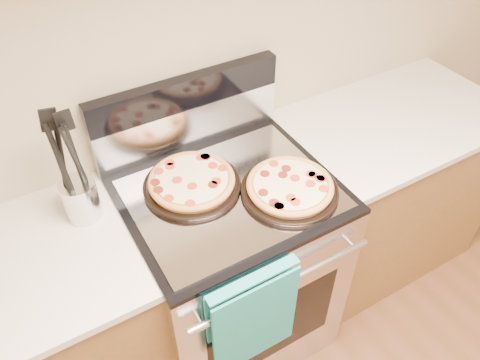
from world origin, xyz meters
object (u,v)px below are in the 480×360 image
utensil_crock (81,200)px  pepperoni_pizza_back (192,182)px  range_body (230,268)px  pepperoni_pizza_front (290,187)px

utensil_crock → pepperoni_pizza_back: bearing=-11.5°
range_body → utensil_crock: (-0.48, 0.15, 0.53)m
pepperoni_pizza_front → utensil_crock: 0.72m
pepperoni_pizza_back → pepperoni_pizza_front: 0.35m
range_body → pepperoni_pizza_front: (0.18, -0.13, 0.50)m
range_body → pepperoni_pizza_front: bearing=-35.8°
pepperoni_pizza_back → pepperoni_pizza_front: (0.29, -0.20, -0.00)m
range_body → pepperoni_pizza_back: bearing=147.1°
range_body → pepperoni_pizza_front: pepperoni_pizza_front is taller
pepperoni_pizza_back → utensil_crock: size_ratio=2.36×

